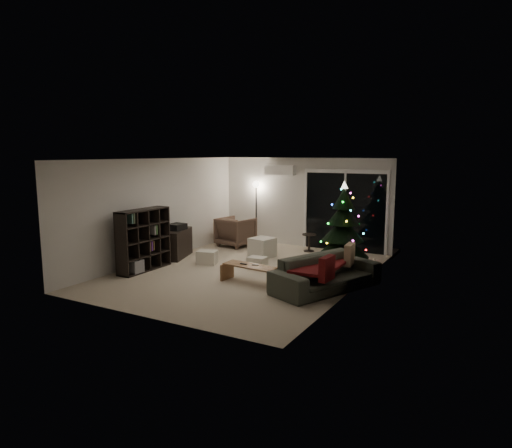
{
  "coord_description": "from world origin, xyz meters",
  "views": [
    {
      "loc": [
        5.04,
        -8.55,
        2.64
      ],
      "look_at": [
        0.1,
        0.3,
        1.05
      ],
      "focal_mm": 32.0,
      "sensor_mm": 36.0,
      "label": 1
    }
  ],
  "objects_px": {
    "bookshelf": "(138,239)",
    "christmas_tree": "(343,224)",
    "media_cabinet": "(177,243)",
    "armchair": "(236,232)",
    "sofa": "(326,273)",
    "coffee_table": "(250,274)"
  },
  "relations": [
    {
      "from": "sofa",
      "to": "christmas_tree",
      "type": "bearing_deg",
      "value": 33.27
    },
    {
      "from": "sofa",
      "to": "bookshelf",
      "type": "bearing_deg",
      "value": 121.05
    },
    {
      "from": "armchair",
      "to": "sofa",
      "type": "relative_size",
      "value": 0.4
    },
    {
      "from": "coffee_table",
      "to": "bookshelf",
      "type": "bearing_deg",
      "value": -167.48
    },
    {
      "from": "bookshelf",
      "to": "armchair",
      "type": "height_order",
      "value": "bookshelf"
    },
    {
      "from": "media_cabinet",
      "to": "armchair",
      "type": "xyz_separation_m",
      "value": [
        0.55,
        1.93,
        0.06
      ]
    },
    {
      "from": "coffee_table",
      "to": "christmas_tree",
      "type": "relative_size",
      "value": 0.59
    },
    {
      "from": "bookshelf",
      "to": "christmas_tree",
      "type": "xyz_separation_m",
      "value": [
        3.95,
        2.6,
        0.3
      ]
    },
    {
      "from": "armchair",
      "to": "coffee_table",
      "type": "bearing_deg",
      "value": 134.47
    },
    {
      "from": "bookshelf",
      "to": "christmas_tree",
      "type": "distance_m",
      "value": 4.73
    },
    {
      "from": "armchair",
      "to": "sofa",
      "type": "xyz_separation_m",
      "value": [
        3.75,
        -2.73,
        -0.08
      ]
    },
    {
      "from": "bookshelf",
      "to": "christmas_tree",
      "type": "relative_size",
      "value": 0.7
    },
    {
      "from": "media_cabinet",
      "to": "armchair",
      "type": "height_order",
      "value": "armchair"
    },
    {
      "from": "armchair",
      "to": "coffee_table",
      "type": "distance_m",
      "value": 3.77
    },
    {
      "from": "armchair",
      "to": "christmas_tree",
      "type": "xyz_separation_m",
      "value": [
        3.39,
        -0.72,
        0.58
      ]
    },
    {
      "from": "media_cabinet",
      "to": "armchair",
      "type": "bearing_deg",
      "value": 55.45
    },
    {
      "from": "christmas_tree",
      "to": "media_cabinet",
      "type": "bearing_deg",
      "value": -162.84
    },
    {
      "from": "christmas_tree",
      "to": "armchair",
      "type": "bearing_deg",
      "value": 168.07
    },
    {
      "from": "media_cabinet",
      "to": "armchair",
      "type": "relative_size",
      "value": 1.25
    },
    {
      "from": "bookshelf",
      "to": "christmas_tree",
      "type": "bearing_deg",
      "value": 37.78
    },
    {
      "from": "armchair",
      "to": "sofa",
      "type": "bearing_deg",
      "value": 152.26
    },
    {
      "from": "sofa",
      "to": "christmas_tree",
      "type": "relative_size",
      "value": 1.14
    }
  ]
}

